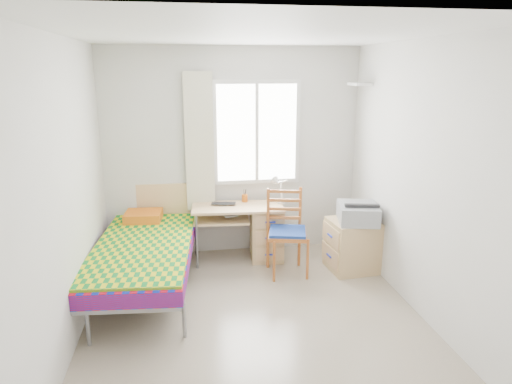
# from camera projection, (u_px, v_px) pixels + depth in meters

# --- Properties ---
(floor) EXTENTS (3.50, 3.50, 0.00)m
(floor) POSITION_uv_depth(u_px,v_px,m) (254.00, 317.00, 4.42)
(floor) COLOR #BCAD93
(floor) RESTS_ON ground
(ceiling) EXTENTS (3.50, 3.50, 0.00)m
(ceiling) POSITION_uv_depth(u_px,v_px,m) (254.00, 34.00, 3.74)
(ceiling) COLOR white
(ceiling) RESTS_ON wall_back
(wall_back) EXTENTS (3.20, 0.00, 3.20)m
(wall_back) POSITION_uv_depth(u_px,v_px,m) (233.00, 153.00, 5.75)
(wall_back) COLOR silver
(wall_back) RESTS_ON ground
(wall_left) EXTENTS (0.00, 3.50, 3.50)m
(wall_left) POSITION_uv_depth(u_px,v_px,m) (67.00, 195.00, 3.84)
(wall_left) COLOR silver
(wall_left) RESTS_ON ground
(wall_right) EXTENTS (0.00, 3.50, 3.50)m
(wall_right) POSITION_uv_depth(u_px,v_px,m) (421.00, 180.00, 4.32)
(wall_right) COLOR silver
(wall_right) RESTS_ON ground
(window) EXTENTS (1.10, 0.04, 1.30)m
(window) POSITION_uv_depth(u_px,v_px,m) (257.00, 133.00, 5.71)
(window) COLOR white
(window) RESTS_ON wall_back
(curtain) EXTENTS (0.35, 0.05, 1.70)m
(curtain) POSITION_uv_depth(u_px,v_px,m) (199.00, 143.00, 5.58)
(curtain) COLOR #EBE5C2
(curtain) RESTS_ON wall_back
(floating_shelf) EXTENTS (0.20, 0.32, 0.03)m
(floating_shelf) POSITION_uv_depth(u_px,v_px,m) (360.00, 84.00, 5.42)
(floating_shelf) COLOR white
(floating_shelf) RESTS_ON wall_right
(bed) EXTENTS (1.18, 2.23, 0.93)m
(bed) POSITION_uv_depth(u_px,v_px,m) (144.00, 249.00, 4.90)
(bed) COLOR gray
(bed) RESTS_ON floor
(desk) EXTENTS (1.15, 0.59, 0.70)m
(desk) POSITION_uv_depth(u_px,v_px,m) (261.00, 229.00, 5.72)
(desk) COLOR tan
(desk) RESTS_ON floor
(chair) EXTENTS (0.52, 0.52, 1.00)m
(chair) POSITION_uv_depth(u_px,v_px,m) (287.00, 227.00, 5.27)
(chair) COLOR #A54A1F
(chair) RESTS_ON floor
(cabinet) EXTENTS (0.61, 0.55, 0.61)m
(cabinet) POSITION_uv_depth(u_px,v_px,m) (353.00, 245.00, 5.40)
(cabinet) COLOR tan
(cabinet) RESTS_ON floor
(printer) EXTENTS (0.53, 0.58, 0.22)m
(printer) POSITION_uv_depth(u_px,v_px,m) (358.00, 213.00, 5.26)
(printer) COLOR #989CA0
(printer) RESTS_ON cabinet
(laptop) EXTENTS (0.33, 0.24, 0.02)m
(laptop) POSITION_uv_depth(u_px,v_px,m) (223.00, 205.00, 5.60)
(laptop) COLOR black
(laptop) RESTS_ON desk
(pen_cup) EXTENTS (0.08, 0.08, 0.09)m
(pen_cup) POSITION_uv_depth(u_px,v_px,m) (245.00, 198.00, 5.77)
(pen_cup) COLOR orange
(pen_cup) RESTS_ON desk
(task_lamp) EXTENTS (0.22, 0.31, 0.39)m
(task_lamp) POSITION_uv_depth(u_px,v_px,m) (278.00, 187.00, 5.53)
(task_lamp) COLOR white
(task_lamp) RESTS_ON desk
(book) EXTENTS (0.20, 0.25, 0.02)m
(book) POSITION_uv_depth(u_px,v_px,m) (223.00, 215.00, 5.61)
(book) COLOR gray
(book) RESTS_ON desk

